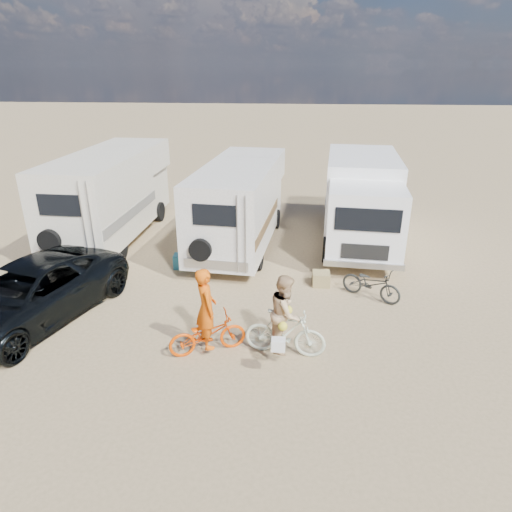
# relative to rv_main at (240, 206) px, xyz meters

# --- Properties ---
(ground) EXTENTS (140.00, 140.00, 0.00)m
(ground) POSITION_rel_rv_main_xyz_m (0.10, -6.73, -1.44)
(ground) COLOR tan
(ground) RESTS_ON ground
(rv_main) EXTENTS (2.85, 6.79, 2.87)m
(rv_main) POSITION_rel_rv_main_xyz_m (0.00, 0.00, 0.00)
(rv_main) COLOR silver
(rv_main) RESTS_ON ground
(rv_left) EXTENTS (2.53, 6.92, 3.11)m
(rv_left) POSITION_rel_rv_main_xyz_m (-4.74, 0.35, 0.12)
(rv_left) COLOR silver
(rv_left) RESTS_ON ground
(box_truck) EXTENTS (2.97, 6.74, 2.98)m
(box_truck) POSITION_rel_rv_main_xyz_m (4.22, 0.55, 0.05)
(box_truck) COLOR white
(box_truck) RESTS_ON ground
(dark_suv) EXTENTS (3.92, 5.78, 1.47)m
(dark_suv) POSITION_rel_rv_main_xyz_m (-4.60, -5.65, -0.70)
(dark_suv) COLOR black
(dark_suv) RESTS_ON ground
(bike_man) EXTENTS (1.83, 1.24, 0.91)m
(bike_man) POSITION_rel_rv_main_xyz_m (0.07, -6.62, -0.98)
(bike_man) COLOR #DC4000
(bike_man) RESTS_ON ground
(bike_woman) EXTENTS (1.85, 0.75, 1.08)m
(bike_woman) POSITION_rel_rv_main_xyz_m (1.78, -6.55, -0.90)
(bike_woman) COLOR beige
(bike_woman) RESTS_ON ground
(rider_man) EXTENTS (0.68, 0.80, 1.87)m
(rider_man) POSITION_rel_rv_main_xyz_m (0.07, -6.62, -0.50)
(rider_man) COLOR #E5590A
(rider_man) RESTS_ON ground
(rider_woman) EXTENTS (0.77, 0.93, 1.74)m
(rider_woman) POSITION_rel_rv_main_xyz_m (1.78, -6.55, -0.56)
(rider_woman) COLOR tan
(rider_woman) RESTS_ON ground
(bike_parked) EXTENTS (1.74, 1.40, 0.89)m
(bike_parked) POSITION_rel_rv_main_xyz_m (4.06, -3.72, -0.99)
(bike_parked) COLOR #242624
(bike_parked) RESTS_ON ground
(cooler) EXTENTS (0.58, 0.44, 0.44)m
(cooler) POSITION_rel_rv_main_xyz_m (-1.57, -2.17, -1.21)
(cooler) COLOR teal
(cooler) RESTS_ON ground
(crate) EXTENTS (0.50, 0.50, 0.40)m
(crate) POSITION_rel_rv_main_xyz_m (2.74, -3.02, -1.24)
(crate) COLOR olive
(crate) RESTS_ON ground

